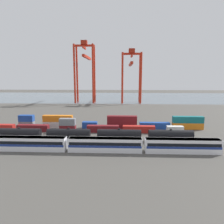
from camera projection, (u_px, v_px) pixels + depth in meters
ground_plane at (101, 113)px, 117.83m from camera, size 420.00×420.00×0.00m
harbour_water at (110, 97)px, 213.02m from camera, size 400.00×110.00×0.01m
passenger_train at (105, 144)px, 57.79m from camera, size 63.95×3.14×3.90m
freight_tank_row at (94, 135)px, 67.63m from camera, size 64.55×2.76×4.22m
shipping_container_1 at (33, 128)px, 79.22m from camera, size 12.10×2.44×2.60m
shipping_container_2 at (68, 128)px, 78.64m from camera, size 6.04×2.44×2.60m
shipping_container_3 at (68, 122)px, 78.20m from camera, size 6.04×2.44×2.60m
shipping_container_4 at (103, 129)px, 78.06m from camera, size 12.10×2.44×2.60m
shipping_container_5 at (139, 129)px, 77.48m from camera, size 12.10×2.44×2.60m
shipping_container_6 at (175, 130)px, 76.90m from camera, size 6.04×2.44×2.60m
shipping_container_7 at (27, 124)px, 85.44m from camera, size 6.04×2.44×2.60m
shipping_container_8 at (26, 118)px, 85.00m from camera, size 6.04×2.44×2.60m
shipping_container_9 at (58, 125)px, 84.87m from camera, size 12.10×2.44×2.60m
shipping_container_10 at (58, 118)px, 84.43m from camera, size 12.10×2.44×2.60m
shipping_container_11 at (90, 125)px, 84.31m from camera, size 6.04×2.44×2.60m
shipping_container_12 at (122, 125)px, 83.74m from camera, size 12.10×2.44×2.60m
shipping_container_13 at (122, 119)px, 83.30m from camera, size 12.10×2.44×2.60m
shipping_container_14 at (155, 126)px, 83.18m from camera, size 12.10×2.44×2.60m
shipping_container_15 at (188, 126)px, 82.62m from camera, size 12.10×2.44×2.60m
shipping_container_16 at (188, 120)px, 82.17m from camera, size 12.10×2.44×2.60m
gantry_crane_west at (85, 65)px, 167.42m from camera, size 16.25×36.25×49.22m
gantry_crane_central at (131, 70)px, 167.17m from camera, size 16.09×39.49×42.72m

